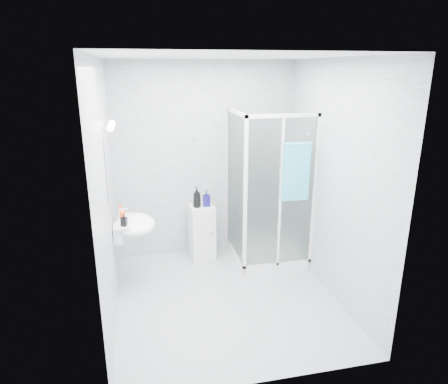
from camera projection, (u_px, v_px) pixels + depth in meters
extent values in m
cube|color=silver|center=(227.00, 188.00, 4.13)|extent=(2.40, 2.60, 2.60)
cube|color=#A4A7A9|center=(226.00, 298.00, 4.52)|extent=(2.40, 2.60, 0.01)
cube|color=white|center=(227.00, 56.00, 3.75)|extent=(2.40, 2.60, 0.01)
cube|color=white|center=(266.00, 254.00, 5.45)|extent=(0.90, 0.90, 0.12)
cube|color=silver|center=(237.00, 113.00, 4.79)|extent=(0.04, 0.90, 0.04)
cube|color=silver|center=(283.00, 116.00, 4.48)|extent=(0.90, 0.04, 0.04)
cube|color=silver|center=(245.00, 201.00, 4.68)|extent=(0.04, 0.04, 2.00)
cube|color=white|center=(236.00, 188.00, 5.07)|extent=(0.02, 0.82, 1.84)
cube|color=white|center=(280.00, 196.00, 4.75)|extent=(0.82, 0.02, 1.84)
cube|color=silver|center=(280.00, 195.00, 4.76)|extent=(0.03, 0.04, 1.84)
cylinder|color=silver|center=(260.00, 156.00, 5.43)|extent=(0.02, 0.02, 1.00)
cylinder|color=silver|center=(262.00, 121.00, 5.26)|extent=(0.09, 0.05, 0.09)
cylinder|color=silver|center=(262.00, 176.00, 5.56)|extent=(0.12, 0.04, 0.12)
cylinder|color=silver|center=(307.00, 133.00, 4.56)|extent=(0.03, 0.05, 0.03)
cube|color=white|center=(119.00, 230.00, 4.48)|extent=(0.10, 0.40, 0.18)
ellipsoid|color=white|center=(135.00, 225.00, 4.51)|extent=(0.46, 0.56, 0.20)
cube|color=white|center=(124.00, 221.00, 4.47)|extent=(0.16, 0.50, 0.02)
cylinder|color=silver|center=(118.00, 215.00, 4.43)|extent=(0.04, 0.04, 0.16)
cylinder|color=silver|center=(122.00, 209.00, 4.42)|extent=(0.12, 0.02, 0.02)
cube|color=white|center=(109.00, 165.00, 4.25)|extent=(0.02, 0.60, 0.70)
cylinder|color=silver|center=(106.00, 128.00, 3.98)|extent=(0.05, 0.04, 0.04)
sphere|color=white|center=(110.00, 128.00, 3.99)|extent=(0.08, 0.08, 0.08)
cylinder|color=silver|center=(108.00, 124.00, 4.28)|extent=(0.05, 0.04, 0.04)
sphere|color=white|center=(112.00, 124.00, 4.29)|extent=(0.08, 0.08, 0.08)
cylinder|color=silver|center=(179.00, 139.00, 5.15)|extent=(0.02, 0.04, 0.02)
sphere|color=silver|center=(179.00, 139.00, 5.13)|extent=(0.03, 0.03, 0.03)
cylinder|color=silver|center=(194.00, 138.00, 5.19)|extent=(0.02, 0.04, 0.02)
sphere|color=silver|center=(194.00, 138.00, 5.17)|extent=(0.03, 0.03, 0.03)
cube|color=silver|center=(202.00, 232.00, 5.38)|extent=(0.34, 0.34, 0.75)
cube|color=silver|center=(204.00, 236.00, 5.24)|extent=(0.28, 0.03, 0.64)
sphere|color=#C05F1B|center=(211.00, 234.00, 5.23)|extent=(0.03, 0.03, 0.03)
cube|color=#34A7C6|center=(296.00, 173.00, 4.65)|extent=(0.33, 0.04, 0.67)
cylinder|color=#34A7C6|center=(298.00, 144.00, 4.55)|extent=(0.33, 0.05, 0.05)
imported|color=black|center=(197.00, 197.00, 5.17)|extent=(0.11, 0.11, 0.27)
imported|color=#130D51|center=(207.00, 198.00, 5.23)|extent=(0.10, 0.11, 0.21)
imported|color=#FF481E|center=(121.00, 211.00, 4.53)|extent=(0.15, 0.15, 0.15)
imported|color=black|center=(124.00, 220.00, 4.29)|extent=(0.08, 0.08, 0.14)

